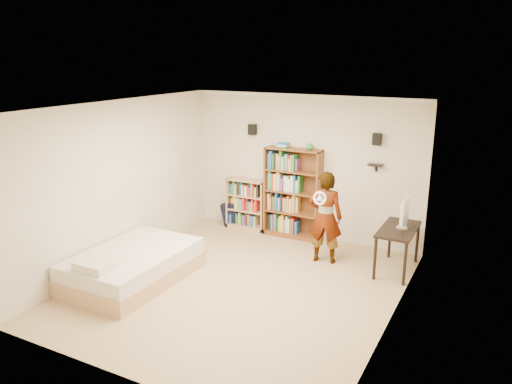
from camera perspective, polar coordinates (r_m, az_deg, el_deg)
ground at (r=7.69m, az=-1.90°, el=-10.72°), size 4.50×5.00×0.01m
room_shell at (r=7.09m, az=-2.02°, el=2.14°), size 4.52×5.02×2.71m
crown_molding at (r=6.94m, az=-2.10°, el=9.46°), size 4.50×5.00×0.06m
speaker_left at (r=9.61m, az=-0.42°, el=7.15°), size 0.14×0.12×0.20m
speaker_right at (r=8.76m, az=13.66°, el=5.89°), size 0.14×0.12×0.20m
wall_shelf at (r=8.85m, az=13.49°, el=3.02°), size 0.25×0.16×0.02m
tall_bookshelf at (r=9.42m, az=4.20°, el=-0.17°), size 1.08×0.32×1.72m
low_bookshelf at (r=9.94m, az=-1.05°, el=-1.39°), size 0.81×0.30×1.01m
computer_desk at (r=8.39m, az=15.81°, el=-6.32°), size 0.53×1.07×0.73m
imac at (r=8.20m, az=16.47°, el=-2.40°), size 0.10×0.48×0.48m
daybed at (r=7.99m, az=-13.90°, el=-7.79°), size 1.33×2.05×0.60m
person at (r=8.36m, az=7.91°, el=-2.87°), size 0.63×0.48×1.57m
wii_wheel at (r=7.98m, az=7.30°, el=-0.73°), size 0.23×0.09×0.23m
navy_bag at (r=10.17m, az=-2.87°, el=-2.52°), size 0.43×0.35×0.50m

